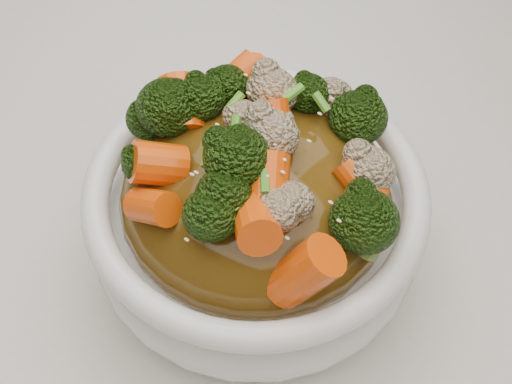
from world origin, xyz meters
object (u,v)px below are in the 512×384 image
Objects in this scene: dining_table at (242,381)px; bowl at (256,222)px; carrots at (256,128)px; broccoli at (256,129)px.

dining_table is 5.86× the size of bowl.
dining_table is 0.42m from bowl.
bowl is at bearing -38.74° from dining_table.
carrots is (0.00, 0.00, 0.09)m from bowl.
dining_table is 0.51m from broccoli.
carrots is 1.00× the size of broccoli.
carrots is at bearing 0.00° from broccoli.
broccoli is (0.05, -0.04, 0.50)m from dining_table.
carrots reaches higher than dining_table.
bowl is 1.26× the size of broccoli.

